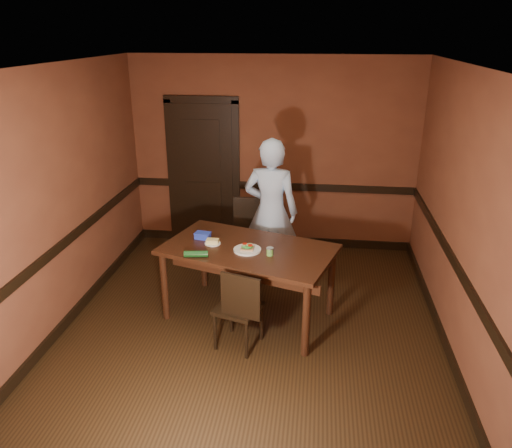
% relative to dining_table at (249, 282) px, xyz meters
% --- Properties ---
extents(floor, '(4.00, 4.50, 0.01)m').
position_rel_dining_table_xyz_m(floor, '(0.06, -0.20, -0.42)').
color(floor, black).
rests_on(floor, ground).
extents(ceiling, '(4.00, 4.50, 0.01)m').
position_rel_dining_table_xyz_m(ceiling, '(0.06, -0.20, 2.28)').
color(ceiling, silver).
rests_on(ceiling, ground).
extents(wall_back, '(4.00, 0.02, 2.70)m').
position_rel_dining_table_xyz_m(wall_back, '(0.06, 2.05, 0.93)').
color(wall_back, brown).
rests_on(wall_back, ground).
extents(wall_front, '(4.00, 0.02, 2.70)m').
position_rel_dining_table_xyz_m(wall_front, '(0.06, -2.45, 0.93)').
color(wall_front, brown).
rests_on(wall_front, ground).
extents(wall_left, '(0.02, 4.50, 2.70)m').
position_rel_dining_table_xyz_m(wall_left, '(-1.94, -0.20, 0.93)').
color(wall_left, brown).
rests_on(wall_left, ground).
extents(wall_right, '(0.02, 4.50, 2.70)m').
position_rel_dining_table_xyz_m(wall_right, '(2.06, -0.20, 0.93)').
color(wall_right, brown).
rests_on(wall_right, ground).
extents(dado_back, '(4.00, 0.03, 0.10)m').
position_rel_dining_table_xyz_m(dado_back, '(0.06, 2.03, 0.48)').
color(dado_back, black).
rests_on(dado_back, ground).
extents(dado_left, '(0.03, 4.50, 0.10)m').
position_rel_dining_table_xyz_m(dado_left, '(-1.92, -0.20, 0.48)').
color(dado_left, black).
rests_on(dado_left, ground).
extents(dado_right, '(0.03, 4.50, 0.10)m').
position_rel_dining_table_xyz_m(dado_right, '(2.05, -0.20, 0.48)').
color(dado_right, black).
rests_on(dado_right, ground).
extents(baseboard_back, '(4.00, 0.03, 0.12)m').
position_rel_dining_table_xyz_m(baseboard_back, '(0.06, 2.03, -0.36)').
color(baseboard_back, black).
rests_on(baseboard_back, ground).
extents(baseboard_left, '(0.03, 4.50, 0.12)m').
position_rel_dining_table_xyz_m(baseboard_left, '(-1.92, -0.20, -0.36)').
color(baseboard_left, black).
rests_on(baseboard_left, ground).
extents(baseboard_right, '(0.03, 4.50, 0.12)m').
position_rel_dining_table_xyz_m(baseboard_right, '(2.05, -0.20, -0.36)').
color(baseboard_right, black).
rests_on(baseboard_right, ground).
extents(door, '(1.05, 0.07, 2.20)m').
position_rel_dining_table_xyz_m(door, '(-0.94, 2.02, 0.67)').
color(door, black).
rests_on(door, ground).
extents(dining_table, '(2.00, 1.49, 0.84)m').
position_rel_dining_table_xyz_m(dining_table, '(0.00, 0.00, 0.00)').
color(dining_table, black).
rests_on(dining_table, floor).
extents(chair_far, '(0.52, 0.52, 1.00)m').
position_rel_dining_table_xyz_m(chair_far, '(-0.15, 0.98, 0.08)').
color(chair_far, black).
rests_on(chair_far, floor).
extents(chair_near, '(0.51, 0.51, 0.88)m').
position_rel_dining_table_xyz_m(chair_near, '(-0.03, -0.55, 0.02)').
color(chair_near, black).
rests_on(chair_near, floor).
extents(person, '(0.71, 0.51, 1.83)m').
position_rel_dining_table_xyz_m(person, '(0.15, 0.92, 0.50)').
color(person, '#B5D5F1').
rests_on(person, floor).
extents(sandwich_plate, '(0.29, 0.29, 0.07)m').
position_rel_dining_table_xyz_m(sandwich_plate, '(0.00, -0.08, 0.44)').
color(sandwich_plate, white).
rests_on(sandwich_plate, dining_table).
extents(sauce_jar, '(0.07, 0.07, 0.09)m').
position_rel_dining_table_xyz_m(sauce_jar, '(0.25, -0.16, 0.46)').
color(sauce_jar, '#5E983E').
rests_on(sauce_jar, dining_table).
extents(cheese_saucer, '(0.17, 0.17, 0.05)m').
position_rel_dining_table_xyz_m(cheese_saucer, '(-0.40, 0.05, 0.44)').
color(cheese_saucer, white).
rests_on(cheese_saucer, dining_table).
extents(food_tub, '(0.19, 0.14, 0.07)m').
position_rel_dining_table_xyz_m(food_tub, '(-0.54, 0.18, 0.45)').
color(food_tub, blue).
rests_on(food_tub, dining_table).
extents(wrapped_veg, '(0.25, 0.10, 0.07)m').
position_rel_dining_table_xyz_m(wrapped_veg, '(-0.49, -0.30, 0.45)').
color(wrapped_veg, '#134016').
rests_on(wrapped_veg, dining_table).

